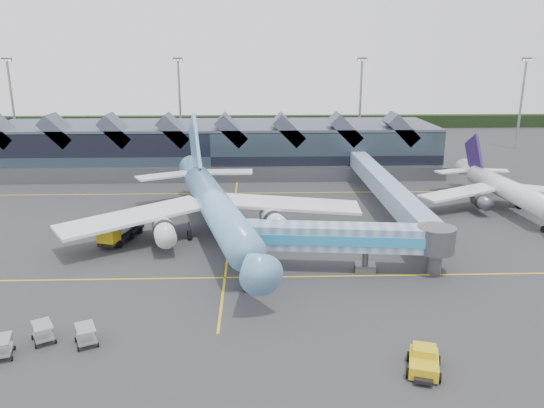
{
  "coord_description": "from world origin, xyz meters",
  "views": [
    {
      "loc": [
        3.37,
        -61.64,
        23.85
      ],
      "look_at": [
        5.56,
        3.65,
        5.0
      ],
      "focal_mm": 35.0,
      "sensor_mm": 36.0,
      "label": 1
    }
  ],
  "objects_px": {
    "regional_jet": "(504,188)",
    "pushback_tug": "(424,362)",
    "fuel_truck": "(122,227)",
    "jet_bridge": "(357,239)",
    "main_airliner": "(215,205)"
  },
  "relations": [
    {
      "from": "regional_jet",
      "to": "pushback_tug",
      "type": "bearing_deg",
      "value": -124.6
    },
    {
      "from": "fuel_truck",
      "to": "jet_bridge",
      "type": "bearing_deg",
      "value": -6.43
    },
    {
      "from": "regional_jet",
      "to": "main_airliner",
      "type": "bearing_deg",
      "value": -168.99
    },
    {
      "from": "main_airliner",
      "to": "fuel_truck",
      "type": "distance_m",
      "value": 12.46
    },
    {
      "from": "regional_jet",
      "to": "pushback_tug",
      "type": "relative_size",
      "value": 6.99
    },
    {
      "from": "pushback_tug",
      "to": "main_airliner",
      "type": "bearing_deg",
      "value": 137.01
    },
    {
      "from": "pushback_tug",
      "to": "jet_bridge",
      "type": "bearing_deg",
      "value": 111.85
    },
    {
      "from": "jet_bridge",
      "to": "pushback_tug",
      "type": "height_order",
      "value": "jet_bridge"
    },
    {
      "from": "fuel_truck",
      "to": "pushback_tug",
      "type": "distance_m",
      "value": 43.44
    },
    {
      "from": "main_airliner",
      "to": "regional_jet",
      "type": "bearing_deg",
      "value": 0.47
    },
    {
      "from": "fuel_truck",
      "to": "pushback_tug",
      "type": "xyz_separation_m",
      "value": [
        30.37,
        -31.04,
        -0.91
      ]
    },
    {
      "from": "fuel_truck",
      "to": "pushback_tug",
      "type": "bearing_deg",
      "value": -30.42
    },
    {
      "from": "main_airliner",
      "to": "pushback_tug",
      "type": "height_order",
      "value": "main_airliner"
    },
    {
      "from": "jet_bridge",
      "to": "pushback_tug",
      "type": "distance_m",
      "value": 19.93
    },
    {
      "from": "main_airliner",
      "to": "jet_bridge",
      "type": "bearing_deg",
      "value": -50.19
    }
  ]
}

